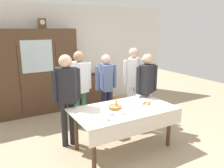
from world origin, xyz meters
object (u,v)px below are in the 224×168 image
object	(u,v)px
dining_table	(125,114)
pastry_plate	(147,104)
tea_cup_center	(127,104)
person_behind_table_right	(147,85)
tea_cup_back_edge	(121,112)
tea_cup_front_edge	(138,97)
person_beside_shelf	(106,82)
mantel_clock	(42,23)
bread_basket	(115,107)
spoon_mid_left	(152,100)
tea_cup_near_left	(111,113)
tea_cup_far_left	(107,119)
person_near_right_end	(67,92)
spoon_center	(146,110)
bookshelf_low	(95,88)
person_behind_table_left	(133,77)
person_by_cabinet	(80,82)
book_stack	(95,74)
wall_cabinet	(37,72)

from	to	relation	value
dining_table	pastry_plate	size ratio (longest dim) A/B	6.35
tea_cup_center	person_behind_table_right	distance (m)	0.80
tea_cup_back_edge	dining_table	bearing A→B (deg)	44.16
tea_cup_front_edge	person_beside_shelf	world-z (taller)	person_beside_shelf
tea_cup_back_edge	person_beside_shelf	size ratio (longest dim) A/B	0.08
mantel_clock	bread_basket	xyz separation A→B (m)	(0.54, -2.50, -1.42)
tea_cup_back_edge	spoon_mid_left	xyz separation A→B (m)	(0.91, 0.32, -0.02)
tea_cup_near_left	person_behind_table_right	size ratio (longest dim) A/B	0.08
mantel_clock	dining_table	bearing A→B (deg)	-75.24
tea_cup_front_edge	tea_cup_far_left	world-z (taller)	same
tea_cup_near_left	person_behind_table_right	world-z (taller)	person_behind_table_right
spoon_mid_left	person_near_right_end	bearing A→B (deg)	163.23
spoon_center	person_beside_shelf	size ratio (longest dim) A/B	0.08
bookshelf_low	person_beside_shelf	world-z (taller)	person_beside_shelf
spoon_mid_left	person_behind_table_left	xyz separation A→B (m)	(0.15, 0.86, 0.27)
bookshelf_low	tea_cup_front_edge	bearing A→B (deg)	-93.89
tea_cup_far_left	spoon_mid_left	world-z (taller)	tea_cup_far_left
person_beside_shelf	person_behind_table_left	bearing A→B (deg)	-15.66
mantel_clock	person_by_cabinet	world-z (taller)	mantel_clock
tea_cup_center	tea_cup_far_left	xyz separation A→B (m)	(-0.63, -0.40, -0.00)
person_behind_table_right	spoon_mid_left	bearing A→B (deg)	-107.74
bookshelf_low	spoon_mid_left	world-z (taller)	bookshelf_low
tea_cup_near_left	tea_cup_center	world-z (taller)	same
bookshelf_low	bread_basket	world-z (taller)	bread_basket
pastry_plate	person_behind_table_right	distance (m)	0.62
bookshelf_low	bread_basket	xyz separation A→B (m)	(-0.86, -2.55, 0.38)
dining_table	person_behind_table_left	size ratio (longest dim) A/B	1.06
bookshelf_low	tea_cup_front_edge	xyz separation A→B (m)	(-0.15, -2.25, 0.37)
mantel_clock	person_beside_shelf	bearing A→B (deg)	-55.67
person_behind_table_right	dining_table	bearing A→B (deg)	-151.11
dining_table	person_by_cabinet	size ratio (longest dim) A/B	1.07
tea_cup_back_edge	mantel_clock	bearing A→B (deg)	100.49
book_stack	tea_cup_front_edge	bearing A→B (deg)	-93.89
tea_cup_back_edge	bread_basket	distance (m)	0.26
tea_cup_back_edge	person_near_right_end	size ratio (longest dim) A/B	0.08
book_stack	tea_cup_back_edge	bearing A→B (deg)	-107.58
person_by_cabinet	tea_cup_back_edge	bearing A→B (deg)	-83.52
wall_cabinet	tea_cup_near_left	size ratio (longest dim) A/B	16.06
tea_cup_front_edge	tea_cup_back_edge	distance (m)	0.92
pastry_plate	person_by_cabinet	xyz separation A→B (m)	(-0.80, 1.21, 0.24)
wall_cabinet	book_stack	world-z (taller)	wall_cabinet
bookshelf_low	spoon_center	size ratio (longest dim) A/B	8.03
person_behind_table_left	wall_cabinet	bearing A→B (deg)	138.49
wall_cabinet	bread_basket	xyz separation A→B (m)	(0.76, -2.50, -0.26)
tea_cup_front_edge	tea_cup_far_left	xyz separation A→B (m)	(-1.06, -0.66, 0.00)
bookshelf_low	tea_cup_center	bearing A→B (deg)	-103.05
wall_cabinet	mantel_clock	distance (m)	1.18
tea_cup_back_edge	person_behind_table_left	size ratio (longest dim) A/B	0.08
book_stack	dining_table	bearing A→B (deg)	-105.20
bread_basket	person_by_cabinet	xyz separation A→B (m)	(-0.19, 1.12, 0.22)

